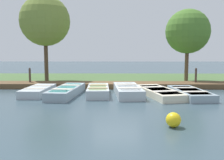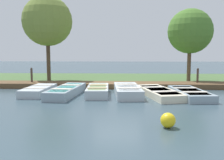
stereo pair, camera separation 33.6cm
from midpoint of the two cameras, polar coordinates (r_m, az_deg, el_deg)
name	(u,v)px [view 2 (the right image)]	position (r m, az deg, el deg)	size (l,w,h in m)	color
ground_plane	(117,91)	(13.11, 1.94, -2.45)	(80.00, 80.00, 0.00)	#384C56
shore_bank	(118,79)	(18.06, 2.02, 0.20)	(8.00, 24.00, 0.13)	#476638
dock_walkway	(118,85)	(14.26, 1.97, -1.14)	(1.52, 21.32, 0.29)	brown
rowboat_0	(39,90)	(12.45, -15.66, -2.29)	(2.72, 1.09, 0.38)	#B2BCC1
rowboat_1	(67,91)	(11.85, -9.56, -2.49)	(3.57, 1.33, 0.41)	#8C9EA8
rowboat_2	(98,91)	(11.78, -2.46, -2.43)	(2.77, 1.12, 0.42)	#B2BCC1
rowboat_3	(127,90)	(11.77, 4.34, -2.39)	(3.32, 1.34, 0.44)	#B2BCC1
rowboat_4	(159,92)	(11.74, 11.46, -2.81)	(3.76, 1.99, 0.33)	beige
rowboat_5	(190,93)	(11.83, 18.13, -2.92)	(3.25, 1.43, 0.34)	#8C9EA8
mooring_post_near	(32,77)	(15.20, -17.28, 0.64)	(0.12, 0.12, 1.12)	#47382D
mooring_post_far	(198,78)	(15.01, 19.57, 0.48)	(0.12, 0.12, 1.12)	#47382D
buoy	(168,120)	(6.97, 14.05, -8.92)	(0.41, 0.41, 0.41)	yellow
park_tree_far_left	(47,21)	(17.21, -14.01, 12.89)	(3.25, 3.25, 5.65)	#4C3828
park_tree_left	(190,31)	(17.12, 17.97, 10.51)	(2.86, 2.86, 4.77)	brown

